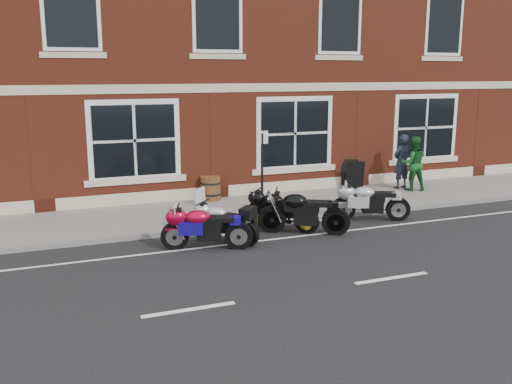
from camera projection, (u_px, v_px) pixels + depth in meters
ground at (318, 237)px, 13.64m from camera, size 80.00×80.00×0.00m
sidewalk at (269, 207)px, 16.35m from camera, size 30.00×3.00×0.12m
kerb at (293, 220)px, 14.91m from camera, size 30.00×0.16×0.12m
pub_building at (194, 15)px, 21.93m from camera, size 24.00×12.00×12.00m
moto_touring_silver at (223, 221)px, 13.19m from camera, size 1.21×1.55×1.22m
moto_sport_red at (205, 226)px, 12.59m from camera, size 1.95×0.83×0.92m
moto_sport_black at (280, 209)px, 14.17m from camera, size 1.40×1.63×0.91m
moto_sport_silver at (369, 201)px, 15.03m from camera, size 1.94×0.96×0.93m
moto_naked_black at (302, 211)px, 13.80m from camera, size 1.98×1.25×1.00m
pedestrian_left at (401, 162)px, 18.54m from camera, size 0.71×0.54×1.76m
pedestrian_right at (413, 163)px, 18.24m from camera, size 0.99×0.86×1.74m
a_board_sign at (353, 174)px, 18.57m from camera, size 0.66×0.56×0.94m
barrel_planter at (211, 188)px, 16.96m from camera, size 0.63×0.63×0.70m
parking_sign at (262, 169)px, 14.45m from camera, size 0.33×0.06×2.30m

